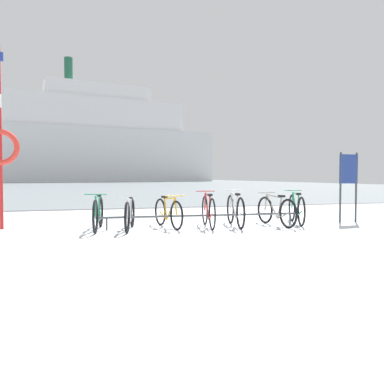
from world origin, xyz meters
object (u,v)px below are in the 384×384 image
Objects in this scene: bicycle_0 at (98,213)px; bicycle_3 at (208,211)px; ferry_ship at (102,142)px; info_sign at (349,176)px; bicycle_2 at (168,213)px; bicycle_5 at (276,211)px; bicycle_6 at (296,209)px; bicycle_1 at (130,214)px; bicycle_4 at (235,210)px; rescue_post at (0,143)px.

bicycle_3 reaches higher than bicycle_0.
info_sign is at bearing -87.76° from ferry_ship.
bicycle_5 is at bearing -7.52° from bicycle_2.
bicycle_5 is (1.66, -0.16, -0.02)m from bicycle_3.
bicycle_0 is at bearing 177.93° from info_sign.
bicycle_2 is 0.94m from bicycle_3.
bicycle_6 is at bearing -88.80° from ferry_ship.
ferry_ship is at bearing 92.24° from info_sign.
bicycle_1 is 0.03× the size of ferry_ship.
bicycle_5 is 0.73m from bicycle_6.
bicycle_5 is 0.03× the size of ferry_ship.
bicycle_4 reaches higher than bicycle_5.
ferry_ship is at bearing 90.70° from bicycle_5.
bicycle_2 is at bearing 8.08° from bicycle_1.
bicycle_0 is at bearing 175.48° from bicycle_3.
ferry_ship is at bearing 89.51° from bicycle_3.
info_sign reaches higher than bicycle_0.
ferry_ship is (2.49, 79.88, 8.63)m from bicycle_1.
ferry_ship is at bearing 88.21° from bicycle_1.
bicycle_2 is at bearing 172.48° from bicycle_5.
bicycle_0 is 0.03× the size of ferry_ship.
bicycle_0 is 1.02× the size of bicycle_6.
bicycle_6 is 7.17m from rescue_post.
bicycle_0 reaches higher than bicycle_1.
info_sign is 0.44× the size of rescue_post.
bicycle_4 is (0.68, 0.01, 0.00)m from bicycle_3.
ferry_ship reaches higher than bicycle_5.
bicycle_4 is at bearing -1.01° from bicycle_1.
bicycle_1 is at bearing -91.79° from ferry_ship.
bicycle_3 is at bearing -178.47° from bicycle_6.
bicycle_1 is 1.04× the size of bicycle_2.
ferry_ship is (5.27, 78.98, 7.05)m from rescue_post.
bicycle_4 is 1.06× the size of bicycle_5.
info_sign is 0.04× the size of ferry_ship.
bicycle_6 reaches higher than bicycle_1.
bicycle_3 is 0.68m from bicycle_4.
rescue_post reaches higher than bicycle_5.
ferry_ship is (-0.00, 79.92, 8.60)m from bicycle_4.
bicycle_6 is (4.84, -0.13, 0.01)m from bicycle_0.
info_sign is (2.14, 0.13, 0.85)m from bicycle_5.
bicycle_0 is 80.26m from ferry_ship.
info_sign is at bearing -2.50° from bicycle_2.
ferry_ship reaches higher than bicycle_4.
bicycle_6 is at bearing 18.27° from bicycle_5.
bicycle_4 is (1.60, -0.17, 0.03)m from bicycle_2.
bicycle_3 reaches higher than bicycle_6.
ferry_ship is (-1.67, 79.86, 8.60)m from bicycle_6.
ferry_ship reaches higher than bicycle_6.
bicycle_1 is 0.90m from bicycle_2.
bicycle_2 is (0.89, 0.13, -0.00)m from bicycle_1.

